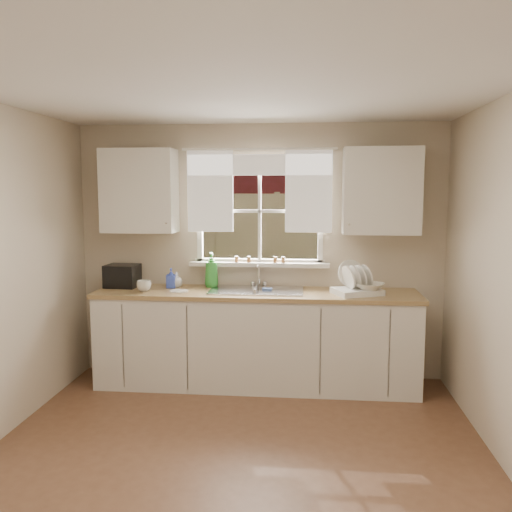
# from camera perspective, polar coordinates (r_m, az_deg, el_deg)

# --- Properties ---
(ground) EXTENTS (4.00, 4.00, 0.00)m
(ground) POSITION_cam_1_polar(r_m,az_deg,el_deg) (3.83, -2.56, -22.09)
(ground) COLOR brown
(ground) RESTS_ON ground
(room_walls) EXTENTS (3.62, 4.02, 2.50)m
(room_walls) POSITION_cam_1_polar(r_m,az_deg,el_deg) (3.34, -2.83, -3.80)
(room_walls) COLOR beige
(room_walls) RESTS_ON ground
(ceiling) EXTENTS (3.60, 4.00, 0.02)m
(ceiling) POSITION_cam_1_polar(r_m,az_deg,el_deg) (3.41, -2.80, 17.77)
(ceiling) COLOR silver
(ceiling) RESTS_ON room_walls
(window) EXTENTS (1.38, 0.16, 1.06)m
(window) POSITION_cam_1_polar(r_m,az_deg,el_deg) (5.35, 0.36, 2.96)
(window) COLOR white
(window) RESTS_ON room_walls
(curtains) EXTENTS (1.50, 0.03, 0.81)m
(curtains) POSITION_cam_1_polar(r_m,az_deg,el_deg) (5.29, 0.32, 7.77)
(curtains) COLOR white
(curtains) RESTS_ON room_walls
(base_cabinets) EXTENTS (3.00, 0.62, 0.87)m
(base_cabinets) POSITION_cam_1_polar(r_m,az_deg,el_deg) (5.22, 0.03, -8.88)
(base_cabinets) COLOR silver
(base_cabinets) RESTS_ON ground
(countertop) EXTENTS (3.04, 0.65, 0.04)m
(countertop) POSITION_cam_1_polar(r_m,az_deg,el_deg) (5.11, 0.03, -3.97)
(countertop) COLOR #A28251
(countertop) RESTS_ON base_cabinets
(upper_cabinet_left) EXTENTS (0.70, 0.33, 0.80)m
(upper_cabinet_left) POSITION_cam_1_polar(r_m,az_deg,el_deg) (5.39, -12.16, 6.71)
(upper_cabinet_left) COLOR silver
(upper_cabinet_left) RESTS_ON room_walls
(upper_cabinet_right) EXTENTS (0.70, 0.33, 0.80)m
(upper_cabinet_right) POSITION_cam_1_polar(r_m,az_deg,el_deg) (5.18, 13.04, 6.68)
(upper_cabinet_right) COLOR silver
(upper_cabinet_right) RESTS_ON room_walls
(wall_outlet) EXTENTS (0.08, 0.01, 0.12)m
(wall_outlet) POSITION_cam_1_polar(r_m,az_deg,el_deg) (5.37, 9.74, -1.48)
(wall_outlet) COLOR beige
(wall_outlet) RESTS_ON room_walls
(sill_jars) EXTENTS (0.50, 0.04, 0.06)m
(sill_jars) POSITION_cam_1_polar(r_m,az_deg,el_deg) (5.32, 0.51, -0.37)
(sill_jars) COLOR brown
(sill_jars) RESTS_ON window
(backyard) EXTENTS (20.00, 10.00, 6.13)m
(backyard) POSITION_cam_1_polar(r_m,az_deg,el_deg) (11.84, 6.15, 14.73)
(backyard) COLOR #335421
(backyard) RESTS_ON ground
(sink) EXTENTS (0.88, 0.52, 0.40)m
(sink) POSITION_cam_1_polar(r_m,az_deg,el_deg) (5.15, 0.07, -4.47)
(sink) COLOR #B7B7BC
(sink) RESTS_ON countertop
(dish_rack) EXTENTS (0.49, 0.44, 0.30)m
(dish_rack) POSITION_cam_1_polar(r_m,az_deg,el_deg) (5.05, 10.55, -3.12)
(dish_rack) COLOR white
(dish_rack) RESTS_ON countertop
(bowl) EXTENTS (0.32, 0.32, 0.06)m
(bowl) POSITION_cam_1_polar(r_m,az_deg,el_deg) (5.01, 11.92, -3.13)
(bowl) COLOR white
(bowl) RESTS_ON dish_rack
(soap_bottle_a) EXTENTS (0.16, 0.16, 0.34)m
(soap_bottle_a) POSITION_cam_1_polar(r_m,az_deg,el_deg) (5.32, -4.71, -1.46)
(soap_bottle_a) COLOR green
(soap_bottle_a) RESTS_ON countertop
(soap_bottle_b) EXTENTS (0.09, 0.10, 0.19)m
(soap_bottle_b) POSITION_cam_1_polar(r_m,az_deg,el_deg) (5.34, -8.92, -2.31)
(soap_bottle_b) COLOR #324ABE
(soap_bottle_b) RESTS_ON countertop
(soap_bottle_c) EXTENTS (0.13, 0.13, 0.15)m
(soap_bottle_c) POSITION_cam_1_polar(r_m,az_deg,el_deg) (5.36, -8.39, -2.48)
(soap_bottle_c) COLOR beige
(soap_bottle_c) RESTS_ON countertop
(saucer) EXTENTS (0.17, 0.17, 0.01)m
(saucer) POSITION_cam_1_polar(r_m,az_deg,el_deg) (5.14, -8.13, -3.68)
(saucer) COLOR white
(saucer) RESTS_ON countertop
(cup) EXTENTS (0.17, 0.17, 0.11)m
(cup) POSITION_cam_1_polar(r_m,az_deg,el_deg) (5.20, -11.72, -3.11)
(cup) COLOR silver
(cup) RESTS_ON countertop
(black_appliance) EXTENTS (0.32, 0.28, 0.22)m
(black_appliance) POSITION_cam_1_polar(r_m,az_deg,el_deg) (5.48, -13.89, -2.03)
(black_appliance) COLOR black
(black_appliance) RESTS_ON countertop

